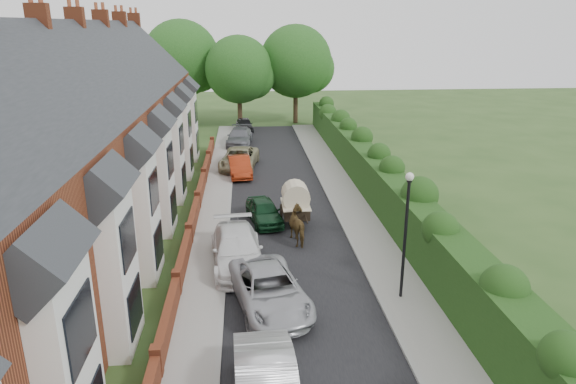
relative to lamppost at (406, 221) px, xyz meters
name	(u,v)px	position (x,y,z in m)	size (l,w,h in m)	color
ground	(331,368)	(-3.40, -4.00, -3.30)	(140.00, 140.00, 0.00)	#2D4C1E
road	(287,233)	(-3.90, 7.00, -3.29)	(6.00, 58.00, 0.02)	black
pavement_hedge_side	(365,230)	(0.20, 7.00, -3.24)	(2.20, 58.00, 0.12)	gray
pavement_house_side	(212,235)	(-7.75, 7.00, -3.24)	(1.70, 58.00, 0.12)	gray
kerb_hedge_side	(345,230)	(-0.85, 7.00, -3.23)	(0.18, 58.00, 0.13)	#989993
kerb_house_side	(227,234)	(-6.95, 7.00, -3.23)	(0.18, 58.00, 0.13)	#989993
hedge	(401,201)	(2.00, 7.00, -1.70)	(2.10, 58.00, 2.85)	#1A3E13
terrace_row	(61,158)	(-14.27, 5.98, 1.18)	(9.05, 40.50, 11.50)	brown
garden_wall_row	(189,236)	(-8.75, 6.00, -2.84)	(0.35, 40.35, 1.10)	brown
lamppost	(406,221)	(0.00, 0.00, 0.00)	(0.32, 0.32, 5.16)	black
tree_far_left	(242,71)	(-6.05, 36.08, 2.41)	(7.14, 6.80, 9.29)	#332316
tree_far_right	(299,63)	(-0.01, 38.08, 3.02)	(7.98, 7.60, 10.31)	#332316
tree_far_back	(186,60)	(-11.99, 39.08, 3.32)	(8.40, 8.00, 10.82)	#332316
car_silver_b	(269,290)	(-5.15, -0.15, -2.57)	(2.42, 5.24, 1.46)	#AFB0B6
car_white	(237,250)	(-6.40, 3.46, -2.52)	(2.18, 5.37, 1.56)	white
car_green	(264,211)	(-5.00, 8.60, -2.65)	(1.53, 3.81, 1.30)	#0F341B
car_red	(239,166)	(-6.38, 17.80, -2.61)	(1.46, 4.20, 1.38)	maroon
car_beige	(239,158)	(-6.40, 19.80, -2.55)	(2.48, 5.37, 1.49)	tan
car_grey	(240,137)	(-6.40, 27.45, -2.55)	(2.10, 5.16, 1.50)	slate
car_black	(244,125)	(-5.97, 33.85, -2.65)	(1.53, 3.79, 1.29)	black
horse	(300,226)	(-3.35, 5.83, -2.43)	(0.93, 2.05, 1.73)	#523D1E
horse_cart	(295,201)	(-3.35, 8.04, -1.92)	(1.51, 3.35, 2.41)	black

